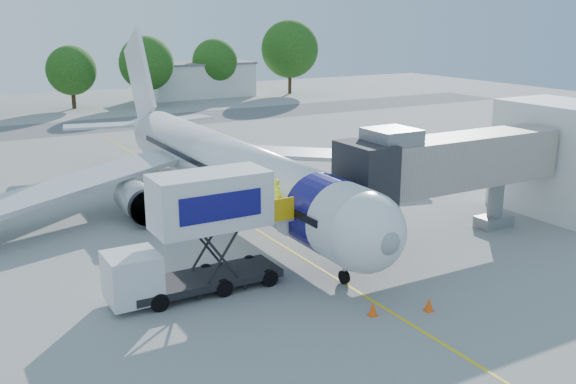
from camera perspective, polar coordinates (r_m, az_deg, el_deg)
ground at (r=38.23m, az=-3.11°, el=-3.18°), size 160.00×160.00×0.00m
guidance_line at (r=38.23m, az=-3.11°, el=-3.17°), size 0.15×70.00×0.01m
taxiway_strip at (r=77.16m, az=-17.34°, el=5.59°), size 120.00×10.00×0.01m
aircraft at (r=41.03m, az=-5.76°, el=2.33°), size 34.17×37.73×11.35m
jet_bridge at (r=35.94m, az=13.43°, el=2.40°), size 13.90×3.20×6.60m
terminal_stub at (r=43.86m, az=23.49°, el=2.71°), size 5.00×8.00×7.00m
catering_hiloader at (r=28.87m, az=-8.07°, el=-3.75°), size 8.50×2.44×5.50m
safety_cone_a at (r=28.31m, az=12.42°, el=-9.73°), size 0.39×0.39×0.62m
safety_cone_b at (r=27.52m, az=7.56°, el=-10.26°), size 0.39×0.39×0.62m
outbuilding_right at (r=102.32m, az=-7.81°, el=9.87°), size 16.40×7.40×5.30m
tree_d at (r=92.48m, az=-18.71°, el=10.19°), size 6.63×6.63×8.46m
tree_e at (r=93.06m, az=-12.47°, el=11.10°), size 7.55×7.55×9.62m
tree_f at (r=101.62m, az=-6.52°, el=11.43°), size 6.99×6.99×8.92m
tree_g at (r=105.48m, az=0.16°, el=12.59°), size 9.18×9.18×11.71m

